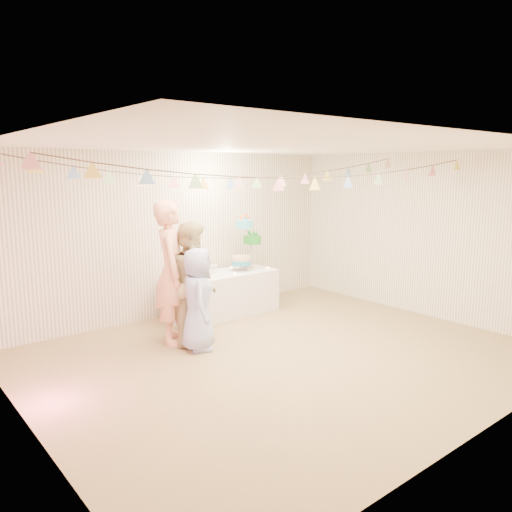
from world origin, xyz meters
TOP-DOWN VIEW (x-y plane):
  - floor at (0.00, 0.00)m, footprint 6.00×6.00m
  - ceiling at (0.00, 0.00)m, footprint 6.00×6.00m
  - back_wall at (0.00, 2.50)m, footprint 6.00×6.00m
  - front_wall at (0.00, -2.50)m, footprint 6.00×6.00m
  - left_wall at (-3.00, 0.00)m, footprint 5.00×5.00m
  - right_wall at (3.00, 0.00)m, footprint 5.00×5.00m
  - table at (0.45, 1.99)m, footprint 1.83×0.73m
  - cake_stand at (1.00, 2.04)m, footprint 0.76×0.45m
  - cake_bottom at (0.85, 1.98)m, footprint 0.31×0.31m
  - cake_middle at (1.18, 2.13)m, footprint 0.27×0.27m
  - cake_top_tier at (0.94, 2.01)m, footprint 0.25×0.25m
  - platter at (-0.14, 1.94)m, footprint 0.36×0.36m
  - posy at (0.34, 2.04)m, footprint 0.13×0.13m
  - person_adult_a at (-0.81, 1.35)m, footprint 0.76×0.84m
  - person_adult_b at (-0.58, 1.18)m, footprint 0.96×1.01m
  - person_child at (-0.70, 0.88)m, footprint 0.68×0.78m
  - bunting_back at (0.00, 1.10)m, footprint 5.60×1.10m
  - bunting_front at (0.00, -0.20)m, footprint 5.60×0.90m
  - tealight_0 at (-0.35, 1.84)m, footprint 0.04×0.04m
  - tealight_1 at (0.10, 2.17)m, footprint 0.04×0.04m
  - tealight_2 at (0.55, 1.77)m, footprint 0.04×0.04m
  - tealight_3 at (0.80, 2.21)m, footprint 0.04×0.04m
  - tealight_4 at (1.27, 1.81)m, footprint 0.04×0.04m

SIDE VIEW (x-z plane):
  - floor at x=0.00m, z-range 0.00..0.00m
  - table at x=0.45m, z-range 0.00..0.69m
  - person_child at x=-0.70m, z-range 0.00..1.34m
  - tealight_0 at x=-0.35m, z-range 0.69..0.72m
  - tealight_1 at x=0.10m, z-range 0.69..0.72m
  - tealight_2 at x=0.55m, z-range 0.69..0.72m
  - tealight_3 at x=0.80m, z-range 0.69..0.72m
  - tealight_4 at x=1.27m, z-range 0.69..0.72m
  - platter at x=-0.14m, z-range 0.75..0.77m
  - person_adult_b at x=-0.58m, z-range 0.00..1.65m
  - posy at x=0.34m, z-range 0.75..0.90m
  - cake_bottom at x=0.85m, z-range 0.76..0.91m
  - person_adult_a at x=-0.81m, z-range 0.00..1.93m
  - cake_middle at x=1.18m, z-range 1.00..1.22m
  - cake_stand at x=1.00m, z-range 0.75..1.60m
  - back_wall at x=0.00m, z-range 1.30..1.30m
  - front_wall at x=0.00m, z-range 1.30..1.30m
  - left_wall at x=-3.00m, z-range 1.30..1.30m
  - right_wall at x=3.00m, z-range 1.30..1.30m
  - cake_top_tier at x=0.94m, z-range 1.28..1.47m
  - bunting_front at x=0.00m, z-range 2.14..2.50m
  - bunting_back at x=0.00m, z-range 2.15..2.55m
  - ceiling at x=0.00m, z-range 2.60..2.60m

